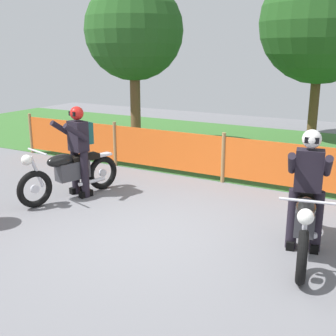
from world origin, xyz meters
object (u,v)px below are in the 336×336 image
motorcycle_trailing (305,222)px  rider_lead (79,146)px  motorcycle_lead (70,173)px  rider_trailing (308,184)px

motorcycle_trailing → rider_lead: (-4.25, 0.53, 0.46)m
motorcycle_lead → rider_lead: bearing=-179.5°
motorcycle_lead → rider_lead: 0.52m
motorcycle_trailing → rider_lead: rider_lead is taller
motorcycle_trailing → rider_trailing: (-0.05, 0.23, 0.46)m
rider_trailing → rider_lead: bearing=-104.9°
motorcycle_lead → motorcycle_trailing: (4.31, -0.31, 0.00)m
rider_lead → rider_trailing: bearing=102.1°
rider_lead → rider_trailing: same height
rider_lead → rider_trailing: 4.22m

